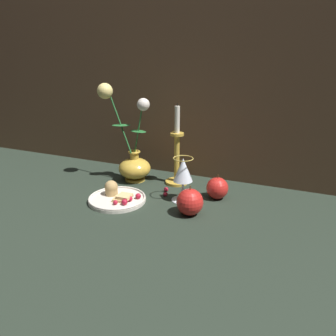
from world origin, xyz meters
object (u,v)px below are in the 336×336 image
at_px(plate_with_pastries, 117,197).
at_px(wine_glass, 183,172).
at_px(apple_beside_vase, 217,188).
at_px(apple_near_glass, 190,202).
at_px(vase, 132,155).
at_px(candlestick, 177,158).

xyz_separation_m(plate_with_pastries, wine_glass, (0.20, 0.09, 0.09)).
xyz_separation_m(apple_beside_vase, apple_near_glass, (-0.05, -0.15, 0.00)).
bearing_deg(vase, candlestick, 12.45).
xyz_separation_m(wine_glass, apple_beside_vase, (0.10, 0.06, -0.06)).
bearing_deg(plate_with_pastries, apple_near_glass, 0.65).
height_order(vase, apple_beside_vase, vase).
relative_size(candlestick, apple_beside_vase, 3.51).
relative_size(vase, apple_near_glass, 3.91).
relative_size(apple_beside_vase, apple_near_glass, 0.92).
height_order(vase, wine_glass, vase).
height_order(plate_with_pastries, wine_glass, wine_glass).
relative_size(vase, wine_glass, 2.47).
height_order(apple_beside_vase, apple_near_glass, apple_near_glass).
height_order(vase, candlestick, vase).
distance_m(wine_glass, apple_near_glass, 0.12).
bearing_deg(candlestick, wine_glass, -60.66).
relative_size(wine_glass, candlestick, 0.49).
bearing_deg(apple_near_glass, apple_beside_vase, 73.26).
xyz_separation_m(vase, apple_near_glass, (0.30, -0.19, -0.06)).
relative_size(vase, apple_beside_vase, 4.26).
relative_size(plate_with_pastries, candlestick, 0.63).
bearing_deg(vase, wine_glass, -21.78).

